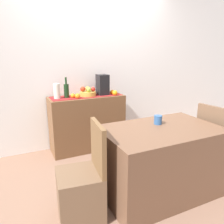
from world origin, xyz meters
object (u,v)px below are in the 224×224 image
Objects in this scene: fruit_bowl at (88,94)px; coffee_cup at (158,120)px; sideboard_console at (87,123)px; dining_table at (159,161)px; wine_bottle at (66,90)px; chair_by_corner at (216,154)px; coffee_maker at (103,85)px; ceramic_vase at (57,91)px; chair_near_window at (82,190)px.

coffee_cup is at bearing -74.74° from fruit_bowl.
fruit_bowl is 1.32m from coffee_cup.
sideboard_console is 0.92× the size of dining_table.
wine_bottle is at bearing 180.00° from sideboard_console.
chair_by_corner is (0.83, -0.13, -0.52)m from coffee_cup.
wine_bottle reaches higher than fruit_bowl.
coffee_maker is 1.30m from coffee_cup.
fruit_bowl is 0.47m from ceramic_vase.
coffee_cup is 0.11× the size of chair_by_corner.
wine_bottle is 1.39× the size of ceramic_vase.
sideboard_console is at bearing 180.00° from fruit_bowl.
ceramic_vase reaches higher than chair_by_corner.
sideboard_console is 0.61m from wine_bottle.
wine_bottle is (-0.32, 0.00, 0.07)m from fruit_bowl.
wine_bottle is at bearing 136.89° from chair_by_corner.
dining_table is 1.35× the size of chair_by_corner.
chair_near_window reaches higher than sideboard_console.
dining_table is (0.06, -1.40, -0.63)m from coffee_maker.
coffee_cup is at bearing 69.97° from dining_table.
chair_near_window is 1.00× the size of chair_by_corner.
wine_bottle reaches higher than sideboard_console.
chair_by_corner reaches higher than sideboard_console.
ceramic_vase is 2.26× the size of coffee_cup.
chair_by_corner is (1.20, -1.40, -0.16)m from sideboard_console.
sideboard_console is 1.51m from chair_near_window.
chair_near_window is at bearing -120.07° from coffee_maker.
ceramic_vase is 0.18× the size of dining_table.
chair_near_window is (-0.87, -0.00, -0.10)m from dining_table.
chair_by_corner is at bearing -56.35° from coffee_maker.
chair_by_corner is (1.50, -1.40, -0.69)m from wine_bottle.
coffee_maker reaches higher than chair_by_corner.
fruit_bowl is 0.27× the size of chair_by_corner.
chair_by_corner is (1.63, -1.40, -0.69)m from ceramic_vase.
chair_by_corner is at bearing -40.62° from ceramic_vase.
wine_bottle is at bearing 114.06° from dining_table.
fruit_bowl reaches higher than coffee_cup.
ceramic_vase is at bearing 139.38° from chair_by_corner.
sideboard_console reaches higher than coffee_cup.
wine_bottle is at bearing 180.00° from coffee_maker.
fruit_bowl is 1.13× the size of ceramic_vase.
coffee_cup is (0.67, -1.27, -0.17)m from wine_bottle.
coffee_maker is at bearing 92.49° from dining_table.
fruit_bowl is (0.02, 0.00, 0.46)m from sideboard_console.
sideboard_console is 4.60× the size of fruit_bowl.
coffee_maker is 0.35× the size of chair_near_window.
ceramic_vase is (-0.44, 0.00, 0.53)m from sideboard_console.
wine_bottle reaches higher than coffee_cup.
ceramic_vase is at bearing 118.56° from dining_table.
dining_table is (0.63, -1.40, -0.59)m from wine_bottle.
ceramic_vase is (-0.46, 0.00, 0.07)m from fruit_bowl.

